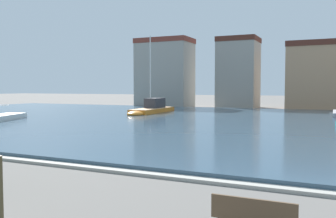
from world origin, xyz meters
TOP-DOWN VIEW (x-y plane):
  - harbor_water at (0.00, 29.44)m, footprint 89.20×41.00m
  - quay_edge_coping at (0.00, 8.70)m, footprint 89.20×0.50m
  - sailboat_orange at (-11.57, 35.33)m, footprint 2.47×9.70m
  - park_bench at (6.82, 4.58)m, footprint 1.80×0.44m
  - townhouse_wide_warehouse at (-17.65, 52.12)m, footprint 8.98×5.33m
  - townhouse_corner_house at (-6.24, 55.62)m, footprint 6.20×5.77m
  - townhouse_tall_gabled at (4.99, 54.94)m, footprint 7.09×7.25m

SIDE VIEW (x-z plane):
  - quay_edge_coping at x=0.00m, z-range 0.00..0.12m
  - harbor_water at x=0.00m, z-range 0.00..0.26m
  - park_bench at x=6.82m, z-range 0.03..0.95m
  - sailboat_orange at x=-11.57m, z-range -3.99..5.26m
  - townhouse_tall_gabled at x=4.99m, z-range 0.01..9.82m
  - townhouse_corner_house at x=-6.24m, z-range 0.01..11.23m
  - townhouse_wide_warehouse at x=-17.65m, z-range 0.01..11.24m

